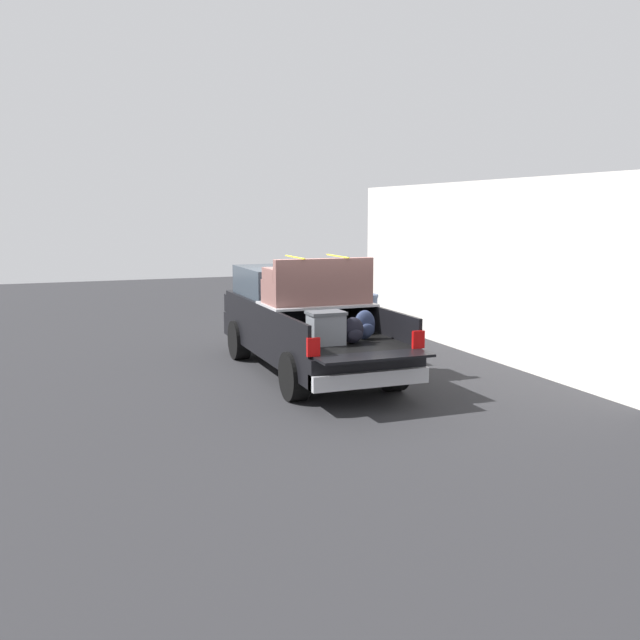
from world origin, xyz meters
TOP-DOWN VIEW (x-y plane):
  - ground_plane at (0.00, 0.00)m, footprint 40.00×40.00m
  - pickup_truck at (0.38, 0.00)m, footprint 6.05×2.06m
  - building_facade at (0.72, -4.07)m, footprint 10.23×0.36m
  - trash_can at (3.64, -2.85)m, footprint 0.60×0.60m

SIDE VIEW (x-z plane):
  - ground_plane at x=0.00m, z-range 0.00..0.00m
  - trash_can at x=3.64m, z-range 0.01..0.99m
  - pickup_truck at x=0.38m, z-range -0.14..2.09m
  - building_facade at x=0.72m, z-range 0.00..3.64m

